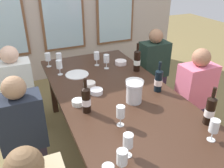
{
  "coord_description": "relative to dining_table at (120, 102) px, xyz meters",
  "views": [
    {
      "loc": [
        -0.84,
        -1.75,
        1.89
      ],
      "look_at": [
        0.0,
        0.19,
        0.79
      ],
      "focal_mm": 37.95,
      "sensor_mm": 36.0,
      "label": 1
    }
  ],
  "objects": [
    {
      "name": "wine_glass_1",
      "position": [
        -0.28,
        -0.71,
        0.18
      ],
      "size": [
        0.07,
        0.07,
        0.17
      ],
      "color": "white",
      "rests_on": "dining_table"
    },
    {
      "name": "wine_glass_5",
      "position": [
        -0.41,
        0.73,
        0.18
      ],
      "size": [
        0.07,
        0.07,
        0.17
      ],
      "color": "white",
      "rests_on": "dining_table"
    },
    {
      "name": "tasting_bowl_2",
      "position": [
        -0.19,
        0.32,
        0.08
      ],
      "size": [
        0.13,
        0.13,
        0.04
      ],
      "primitive_type": "cylinder",
      "color": "white",
      "rests_on": "dining_table"
    },
    {
      "name": "dining_table",
      "position": [
        0.0,
        0.0,
        0.0
      ],
      "size": [
        1.11,
        2.46,
        0.74
      ],
      "color": "#392318",
      "rests_on": "ground"
    },
    {
      "name": "wine_glass_2",
      "position": [
        -0.49,
        1.01,
        0.18
      ],
      "size": [
        0.07,
        0.07,
        0.17
      ],
      "color": "white",
      "rests_on": "dining_table"
    },
    {
      "name": "seated_person_2",
      "position": [
        -0.9,
        0.83,
        -0.15
      ],
      "size": [
        0.38,
        0.24,
        1.11
      ],
      "color": "#263040",
      "rests_on": "ground"
    },
    {
      "name": "wine_glass_7",
      "position": [
        0.14,
        0.68,
        0.18
      ],
      "size": [
        0.07,
        0.07,
        0.17
      ],
      "color": "white",
      "rests_on": "dining_table"
    },
    {
      "name": "seated_person_3",
      "position": [
        0.9,
        0.81,
        -0.15
      ],
      "size": [
        0.38,
        0.24,
        1.11
      ],
      "color": "#3A2436",
      "rests_on": "ground"
    },
    {
      "name": "wine_bottle_2",
      "position": [
        0.47,
        -0.65,
        0.19
      ],
      "size": [
        0.08,
        0.08,
        0.32
      ],
      "color": "black",
      "rests_on": "dining_table"
    },
    {
      "name": "wine_bottle_3",
      "position": [
        -0.36,
        -0.11,
        0.18
      ],
      "size": [
        0.08,
        0.08,
        0.31
      ],
      "color": "black",
      "rests_on": "dining_table"
    },
    {
      "name": "wine_glass_10",
      "position": [
        0.35,
        -0.82,
        0.18
      ],
      "size": [
        0.07,
        0.07,
        0.17
      ],
      "color": "white",
      "rests_on": "dining_table"
    },
    {
      "name": "wine_glass_9",
      "position": [
        -0.18,
        -0.4,
        0.18
      ],
      "size": [
        0.07,
        0.07,
        0.17
      ],
      "color": "white",
      "rests_on": "dining_table"
    },
    {
      "name": "tasting_bowl_0",
      "position": [
        -0.4,
        0.03,
        0.08
      ],
      "size": [
        0.11,
        0.11,
        0.05
      ],
      "primitive_type": "cylinder",
      "color": "white",
      "rests_on": "dining_table"
    },
    {
      "name": "metal_pitcher",
      "position": [
        0.08,
        -0.13,
        0.16
      ],
      "size": [
        0.16,
        0.16,
        0.19
      ],
      "color": "silver",
      "rests_on": "dining_table"
    },
    {
      "name": "tasting_bowl_3",
      "position": [
        -0.18,
        0.15,
        0.08
      ],
      "size": [
        0.12,
        0.12,
        0.05
      ],
      "primitive_type": "cylinder",
      "color": "white",
      "rests_on": "dining_table"
    },
    {
      "name": "ground_plane",
      "position": [
        0.0,
        0.0,
        -0.68
      ],
      "size": [
        12.0,
        12.0,
        0.0
      ],
      "primitive_type": "plane",
      "color": "olive"
    },
    {
      "name": "seated_person_4",
      "position": [
        -0.9,
        0.04,
        -0.15
      ],
      "size": [
        0.38,
        0.24,
        1.11
      ],
      "color": "#2C232F",
      "rests_on": "ground"
    },
    {
      "name": "tasting_bowl_1",
      "position": [
        0.35,
        0.72,
        0.09
      ],
      "size": [
        0.14,
        0.14,
        0.05
      ],
      "primitive_type": "cylinder",
      "color": "white",
      "rests_on": "dining_table"
    },
    {
      "name": "wine_bottle_0",
      "position": [
        0.44,
        0.47,
        0.19
      ],
      "size": [
        0.08,
        0.08,
        0.33
      ],
      "color": "black",
      "rests_on": "dining_table"
    },
    {
      "name": "wine_glass_3",
      "position": [
        -0.38,
        -0.83,
        0.18
      ],
      "size": [
        0.07,
        0.07,
        0.17
      ],
      "color": "white",
      "rests_on": "dining_table"
    },
    {
      "name": "wine_glass_6",
      "position": [
        0.07,
        0.81,
        0.18
      ],
      "size": [
        0.07,
        0.07,
        0.17
      ],
      "color": "white",
      "rests_on": "dining_table"
    },
    {
      "name": "seated_person_5",
      "position": [
        0.9,
        -0.04,
        -0.15
      ],
      "size": [
        0.38,
        0.24,
        1.11
      ],
      "color": "#36273C",
      "rests_on": "ground"
    },
    {
      "name": "wine_glass_4",
      "position": [
        -0.36,
        0.95,
        0.18
      ],
      "size": [
        0.07,
        0.07,
        0.17
      ],
      "color": "white",
      "rests_on": "dining_table"
    },
    {
      "name": "white_plate_0",
      "position": [
        -0.24,
        0.64,
        0.07
      ],
      "size": [
        0.26,
        0.26,
        0.01
      ],
      "primitive_type": "cylinder",
      "color": "white",
      "rests_on": "dining_table"
    },
    {
      "name": "white_plate_1",
      "position": [
        0.28,
        0.23,
        0.07
      ],
      "size": [
        0.2,
        0.2,
        0.01
      ],
      "primitive_type": "cylinder",
      "color": "white",
      "rests_on": "dining_table"
    },
    {
      "name": "wine_bottle_1",
      "position": [
        0.4,
        -0.04,
        0.18
      ],
      "size": [
        0.08,
        0.08,
        0.31
      ],
      "color": "black",
      "rests_on": "dining_table"
    }
  ]
}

